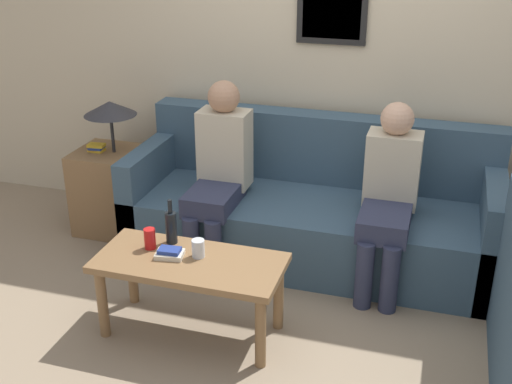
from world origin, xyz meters
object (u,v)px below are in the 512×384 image
Objects in this scene: couch_main at (311,211)px; coffee_table at (190,272)px; person_left at (219,168)px; person_right at (389,191)px; drinking_glass at (198,248)px; wine_bottle at (171,227)px.

couch_main reaches higher than coffee_table.
couch_main is 2.03× the size of person_left.
couch_main is 2.12× the size of person_right.
coffee_table is 10.20× the size of drinking_glass.
person_right is (0.98, 0.90, 0.24)m from coffee_table.
coffee_table is 0.90× the size of person_right.
coffee_table is 0.95m from person_left.
person_left is at bearing 101.99° from drinking_glass.
person_right reaches higher than wine_bottle.
coffee_table is at bearing -80.81° from person_left.
person_right reaches higher than drinking_glass.
person_right is (0.53, -0.22, 0.32)m from couch_main.
person_right is at bearing 32.63° from wine_bottle.
couch_main is at bearing 157.54° from person_right.
drinking_glass is at bearing -27.59° from wine_bottle.
person_left is at bearing -179.95° from person_right.
wine_bottle reaches higher than coffee_table.
couch_main is 9.11× the size of wine_bottle.
couch_main is 24.10× the size of drinking_glass.
person_left is at bearing -159.64° from couch_main.
couch_main reaches higher than drinking_glass.
person_right is (1.13, 0.00, -0.03)m from person_left.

